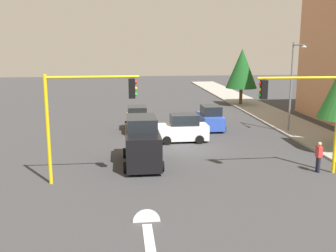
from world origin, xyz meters
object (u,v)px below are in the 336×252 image
Objects in this scene: pedestrian_crossing at (319,156)px; traffic_signal_near_left at (305,104)px; tree_roadside_far at (242,69)px; delivery_van_black at (142,143)px; car_blue at (210,118)px; street_lamp_curbside at (294,78)px; car_white at (182,129)px; car_orange at (137,120)px; traffic_signal_near_right at (85,107)px.

traffic_signal_near_left is at bearing -79.47° from pedestrian_crossing.
delivery_van_black is (21.20, -12.26, -2.86)m from tree_roadside_far.
street_lamp_curbside is at bearing 69.22° from car_blue.
traffic_signal_near_left is 1.43× the size of car_white.
traffic_signal_near_left reaches higher than car_orange.
pedestrian_crossing is (23.80, -2.78, -3.24)m from tree_roadside_far.
street_lamp_curbside is at bearing 100.35° from car_white.
car_white is (-8.00, 6.04, -2.99)m from traffic_signal_near_right.
tree_roadside_far is at bearing 149.96° from delivery_van_black.
traffic_signal_near_left is 1.11× the size of delivery_van_black.
tree_roadside_far is 3.73× the size of pedestrian_crossing.
delivery_van_black is (6.81, -11.96, -3.07)m from street_lamp_curbside.
car_blue is at bearing 146.23° from delivery_van_black.
traffic_signal_near_right is 17.71m from street_lamp_curbside.
pedestrian_crossing is at bearing 100.53° from traffic_signal_near_left.
traffic_signal_near_left is 10.26m from street_lamp_curbside.
car_orange is (-9.07, 0.08, -0.39)m from delivery_van_black.
tree_roadside_far is (-14.39, 0.30, -0.20)m from street_lamp_curbside.
car_white is (-5.20, 3.14, -0.39)m from delivery_van_black.
traffic_signal_near_right reaches higher than pedestrian_crossing.
traffic_signal_near_left is at bearing -9.13° from tree_roadside_far.
street_lamp_curbside reaches higher than delivery_van_black.
pedestrian_crossing is at bearing -6.66° from tree_roadside_far.
car_blue is (12.15, -6.21, -3.25)m from tree_roadside_far.
car_blue is at bearing 142.91° from traffic_signal_near_right.
car_orange is (-11.88, -8.32, -2.90)m from traffic_signal_near_left.
car_orange is 14.99m from pedestrian_crossing.
pedestrian_crossing is at bearing 16.39° from car_blue.
tree_roadside_far is 1.70× the size of car_white.
car_blue is at bearing -27.06° from tree_roadside_far.
car_white is (-8.00, -5.27, -2.90)m from traffic_signal_near_left.
car_blue and car_orange have the same top height.
traffic_signal_near_right is at bearing -32.29° from tree_roadside_far.
delivery_van_black is at bearing -30.04° from tree_roadside_far.
delivery_van_black is 6.08m from car_white.
car_orange is 0.98× the size of car_white.
traffic_signal_near_left is at bearing 33.35° from car_white.
tree_roadside_far is at bearing 147.71° from traffic_signal_near_right.
traffic_signal_near_left reaches higher than pedestrian_crossing.
car_white is (1.61, -8.82, -3.45)m from street_lamp_curbside.
traffic_signal_near_right is at bearing -46.06° from delivery_van_black.
street_lamp_curbside is 1.87× the size of car_white.
traffic_signal_near_left is 24.31m from tree_roadside_far.
tree_roadside_far reaches higher than delivery_van_black.
car_orange is (-2.26, -11.88, -3.45)m from street_lamp_curbside.
tree_roadside_far reaches higher than traffic_signal_near_left.
tree_roadside_far is 24.65m from delivery_van_black.
traffic_signal_near_left is 1.40× the size of car_blue.
delivery_van_black reaches higher than car_white.
tree_roadside_far is (-24.00, 15.17, 0.26)m from traffic_signal_near_right.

